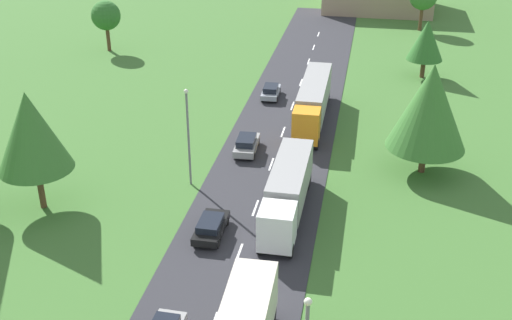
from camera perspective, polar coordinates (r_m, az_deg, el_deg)
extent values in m
cube|color=#2B2B30|center=(45.50, -1.23, -7.54)|extent=(10.00, 140.00, 0.06)
cube|color=white|center=(44.58, -1.53, -8.31)|extent=(0.16, 2.40, 0.01)
cube|color=white|center=(49.63, -0.05, -4.28)|extent=(0.16, 2.40, 0.01)
cube|color=white|center=(56.09, 1.37, -0.38)|extent=(0.16, 2.40, 0.01)
cube|color=white|center=(62.33, 2.42, 2.52)|extent=(0.16, 2.40, 0.01)
cube|color=white|center=(68.55, 3.26, 4.83)|extent=(0.16, 2.40, 0.01)
cube|color=white|center=(75.41, 4.02, 6.89)|extent=(0.16, 2.40, 0.01)
cube|color=white|center=(82.88, 4.70, 8.73)|extent=(0.16, 2.40, 0.01)
cube|color=white|center=(88.74, 5.15, 9.94)|extent=(0.16, 2.40, 0.01)
cube|color=white|center=(95.12, 5.58, 11.08)|extent=(0.16, 2.40, 0.01)
cylinder|color=black|center=(38.80, 1.47, -13.59)|extent=(0.37, 1.01, 1.00)
cylinder|color=black|center=(39.07, -1.66, -13.26)|extent=(0.37, 1.01, 1.00)
cube|color=white|center=(43.90, 1.88, -5.93)|extent=(2.45, 2.64, 2.82)
cube|color=black|center=(42.58, 1.62, -6.25)|extent=(2.10, 0.11, 1.24)
cube|color=gray|center=(49.04, 3.04, -1.77)|extent=(2.54, 9.09, 2.81)
cube|color=black|center=(49.82, 3.00, -3.39)|extent=(0.94, 8.63, 0.24)
cylinder|color=black|center=(44.02, 3.08, -8.06)|extent=(0.35, 1.00, 1.00)
cylinder|color=black|center=(44.29, 0.37, -7.78)|extent=(0.35, 1.00, 1.00)
cylinder|color=black|center=(52.13, 4.57, -2.11)|extent=(0.35, 1.00, 1.00)
cylinder|color=black|center=(52.35, 2.28, -1.91)|extent=(0.35, 1.00, 1.00)
cylinder|color=black|center=(53.08, 4.71, -1.55)|extent=(0.35, 1.00, 1.00)
cylinder|color=black|center=(53.30, 2.46, -1.35)|extent=(0.35, 1.00, 1.00)
cube|color=orange|center=(58.78, 4.48, 3.07)|extent=(2.45, 2.23, 3.08)
cube|color=black|center=(57.60, 4.38, 3.16)|extent=(2.10, 0.11, 1.36)
cube|color=gray|center=(65.42, 5.21, 5.81)|extent=(2.54, 11.72, 3.00)
cube|color=black|center=(66.05, 5.15, 4.44)|extent=(0.93, 11.13, 0.24)
cylinder|color=black|center=(58.83, 5.38, 1.40)|extent=(0.35, 1.00, 1.00)
cylinder|color=black|center=(59.01, 3.35, 1.56)|extent=(0.35, 1.00, 1.00)
cylinder|color=black|center=(69.27, 6.31, 5.38)|extent=(0.35, 1.00, 1.00)
cylinder|color=black|center=(69.43, 4.58, 5.51)|extent=(0.35, 1.00, 1.00)
cylinder|color=black|center=(70.58, 6.41, 5.79)|extent=(0.35, 1.00, 1.00)
cylinder|color=black|center=(70.73, 4.70, 5.92)|extent=(0.35, 1.00, 1.00)
cube|color=black|center=(46.28, -4.01, -6.02)|extent=(1.86, 4.31, 0.56)
cube|color=black|center=(45.82, -4.10, -5.61)|extent=(1.56, 2.41, 0.50)
cylinder|color=black|center=(47.80, -4.54, -5.26)|extent=(0.22, 0.64, 0.64)
cylinder|color=black|center=(47.45, -2.61, -5.47)|extent=(0.22, 0.64, 0.64)
cylinder|color=black|center=(45.45, -5.47, -7.19)|extent=(0.22, 0.64, 0.64)
cylinder|color=black|center=(45.08, -3.43, -7.42)|extent=(0.22, 0.64, 0.64)
cube|color=gray|center=(58.08, -0.83, 1.32)|extent=(2.04, 4.48, 0.63)
cube|color=black|center=(57.62, -0.87, 1.77)|extent=(1.66, 2.53, 0.59)
cylinder|color=black|center=(59.67, -1.39, 1.71)|extent=(0.25, 0.65, 0.64)
cylinder|color=black|center=(59.44, 0.18, 1.61)|extent=(0.25, 0.65, 0.64)
cylinder|color=black|center=(57.01, -1.88, 0.44)|extent=(0.25, 0.65, 0.64)
cylinder|color=black|center=(56.77, -0.24, 0.34)|extent=(0.25, 0.65, 0.64)
cube|color=#8C939E|center=(70.57, 1.33, 6.04)|extent=(1.89, 4.10, 0.55)
cube|color=black|center=(70.19, 1.32, 6.40)|extent=(1.55, 2.31, 0.55)
cylinder|color=black|center=(72.04, 0.86, 6.25)|extent=(0.24, 0.65, 0.64)
cylinder|color=black|center=(71.86, 2.09, 6.18)|extent=(0.24, 0.65, 0.64)
cylinder|color=black|center=(69.50, 0.55, 5.46)|extent=(0.24, 0.65, 0.64)
cylinder|color=black|center=(69.31, 1.82, 5.39)|extent=(0.24, 0.65, 0.64)
sphere|color=silver|center=(27.53, 4.65, -12.45)|extent=(0.36, 0.36, 0.36)
cylinder|color=slate|center=(51.53, -6.01, 1.78)|extent=(0.18, 0.18, 8.04)
sphere|color=silver|center=(49.93, -6.24, 6.09)|extent=(0.36, 0.36, 0.36)
cylinder|color=#513823|center=(99.44, 14.44, 12.10)|extent=(0.51, 0.51, 3.56)
cylinder|color=#513823|center=(56.31, 14.60, 0.08)|extent=(0.56, 0.56, 2.37)
cone|color=#38702D|center=(54.39, 15.18, 4.62)|extent=(6.61, 6.61, 7.27)
cylinder|color=#513823|center=(79.32, 14.61, 7.90)|extent=(0.54, 0.54, 2.21)
cone|color=#2D6628|center=(78.32, 14.90, 10.27)|extent=(4.23, 4.23, 4.65)
cylinder|color=#513823|center=(88.97, -13.00, 10.48)|extent=(0.49, 0.49, 3.31)
sphere|color=#2D6628|center=(88.18, -13.21, 12.41)|extent=(3.84, 3.84, 3.84)
cylinder|color=#513823|center=(51.77, -18.59, -2.36)|extent=(0.48, 0.48, 3.36)
cone|color=#38702D|center=(49.74, -19.38, 2.43)|extent=(5.58, 5.58, 6.13)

